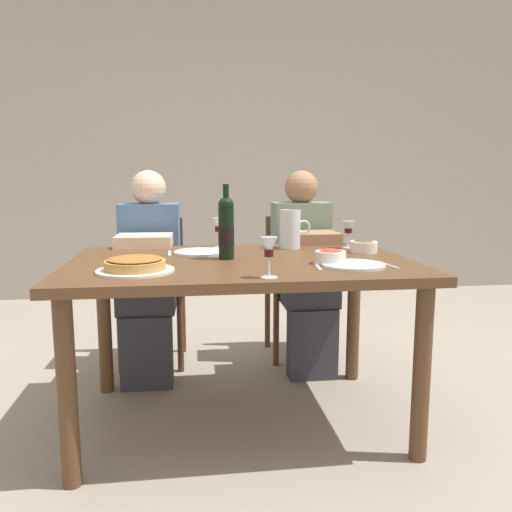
# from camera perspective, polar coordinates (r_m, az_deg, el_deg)

# --- Properties ---
(ground_plane) EXTENTS (8.00, 8.00, 0.00)m
(ground_plane) POSITION_cam_1_polar(r_m,az_deg,el_deg) (2.50, -1.65, -17.84)
(ground_plane) COLOR gray
(back_wall) EXTENTS (8.00, 0.10, 2.80)m
(back_wall) POSITION_cam_1_polar(r_m,az_deg,el_deg) (4.89, -5.02, 12.10)
(back_wall) COLOR #A3998E
(back_wall) RESTS_ON ground
(dining_table) EXTENTS (1.50, 1.00, 0.76)m
(dining_table) POSITION_cam_1_polar(r_m,az_deg,el_deg) (2.28, -1.72, -2.71)
(dining_table) COLOR brown
(dining_table) RESTS_ON ground
(wine_bottle) EXTENTS (0.07, 0.07, 0.33)m
(wine_bottle) POSITION_cam_1_polar(r_m,az_deg,el_deg) (2.27, -3.34, 3.15)
(wine_bottle) COLOR black
(wine_bottle) RESTS_ON dining_table
(water_pitcher) EXTENTS (0.16, 0.11, 0.20)m
(water_pitcher) POSITION_cam_1_polar(r_m,az_deg,el_deg) (2.62, 3.84, 2.76)
(water_pitcher) COLOR silver
(water_pitcher) RESTS_ON dining_table
(baked_tart) EXTENTS (0.30, 0.30, 0.06)m
(baked_tart) POSITION_cam_1_polar(r_m,az_deg,el_deg) (2.03, -13.33, -0.97)
(baked_tart) COLOR white
(baked_tart) RESTS_ON dining_table
(salad_bowl) EXTENTS (0.13, 0.13, 0.07)m
(salad_bowl) POSITION_cam_1_polar(r_m,az_deg,el_deg) (2.18, 8.30, -0.01)
(salad_bowl) COLOR silver
(salad_bowl) RESTS_ON dining_table
(olive_bowl) EXTENTS (0.13, 0.13, 0.07)m
(olive_bowl) POSITION_cam_1_polar(r_m,az_deg,el_deg) (2.53, 11.92, 1.14)
(olive_bowl) COLOR white
(olive_bowl) RESTS_ON dining_table
(wine_glass_left_diner) EXTENTS (0.07, 0.07, 0.16)m
(wine_glass_left_diner) POSITION_cam_1_polar(r_m,az_deg,el_deg) (2.64, -4.20, 3.33)
(wine_glass_left_diner) COLOR silver
(wine_glass_left_diner) RESTS_ON dining_table
(wine_glass_right_diner) EXTENTS (0.07, 0.07, 0.14)m
(wine_glass_right_diner) POSITION_cam_1_polar(r_m,az_deg,el_deg) (2.66, 10.27, 3.03)
(wine_glass_right_diner) COLOR silver
(wine_glass_right_diner) RESTS_ON dining_table
(wine_glass_centre) EXTENTS (0.06, 0.06, 0.15)m
(wine_glass_centre) POSITION_cam_1_polar(r_m,az_deg,el_deg) (1.85, 1.46, 0.74)
(wine_glass_centre) COLOR silver
(wine_glass_centre) RESTS_ON dining_table
(dinner_plate_left_setting) EXTENTS (0.26, 0.26, 0.01)m
(dinner_plate_left_setting) POSITION_cam_1_polar(r_m,az_deg,el_deg) (2.46, -6.14, 0.43)
(dinner_plate_left_setting) COLOR silver
(dinner_plate_left_setting) RESTS_ON dining_table
(dinner_plate_right_setting) EXTENTS (0.26, 0.26, 0.01)m
(dinner_plate_right_setting) POSITION_cam_1_polar(r_m,az_deg,el_deg) (2.13, 10.81, -0.99)
(dinner_plate_right_setting) COLOR silver
(dinner_plate_right_setting) RESTS_ON dining_table
(fork_left_setting) EXTENTS (0.02, 0.16, 0.00)m
(fork_left_setting) POSITION_cam_1_polar(r_m,az_deg,el_deg) (2.46, -9.63, 0.28)
(fork_left_setting) COLOR silver
(fork_left_setting) RESTS_ON dining_table
(knife_left_setting) EXTENTS (0.02, 0.18, 0.00)m
(knife_left_setting) POSITION_cam_1_polar(r_m,az_deg,el_deg) (2.47, -2.66, 0.42)
(knife_left_setting) COLOR silver
(knife_left_setting) RESTS_ON dining_table
(knife_right_setting) EXTENTS (0.03, 0.18, 0.00)m
(knife_right_setting) POSITION_cam_1_polar(r_m,az_deg,el_deg) (2.19, 14.54, -0.98)
(knife_right_setting) COLOR silver
(knife_right_setting) RESTS_ON dining_table
(spoon_right_setting) EXTENTS (0.03, 0.16, 0.00)m
(spoon_right_setting) POSITION_cam_1_polar(r_m,az_deg,el_deg) (2.09, 6.91, -1.19)
(spoon_right_setting) COLOR silver
(spoon_right_setting) RESTS_ON dining_table
(chair_left) EXTENTS (0.41, 0.41, 0.87)m
(chair_left) POSITION_cam_1_polar(r_m,az_deg,el_deg) (3.20, -11.39, -2.62)
(chair_left) COLOR brown
(chair_left) RESTS_ON ground
(diner_left) EXTENTS (0.35, 0.51, 1.16)m
(diner_left) POSITION_cam_1_polar(r_m,az_deg,el_deg) (2.95, -11.88, -1.26)
(diner_left) COLOR #4C6B93
(diner_left) RESTS_ON ground
(chair_right) EXTENTS (0.40, 0.40, 0.87)m
(chair_right) POSITION_cam_1_polar(r_m,az_deg,el_deg) (3.28, 4.49, -2.19)
(chair_right) COLOR brown
(chair_right) RESTS_ON ground
(diner_right) EXTENTS (0.34, 0.50, 1.16)m
(diner_right) POSITION_cam_1_polar(r_m,az_deg,el_deg) (3.03, 5.43, -0.83)
(diner_right) COLOR gray
(diner_right) RESTS_ON ground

